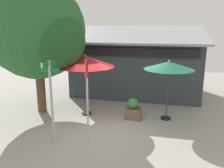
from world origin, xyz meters
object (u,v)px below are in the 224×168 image
patio_umbrella_crimson_left (85,61)px  shade_tree (39,32)px  stop_sign (87,86)px  sidewalk_planter (133,110)px  street_sign_post (51,94)px  patio_umbrella_forest_green_center (169,66)px

patio_umbrella_crimson_left → shade_tree: (-2.06, -0.22, 1.30)m
stop_sign → sidewalk_planter: (1.24, 2.58, -1.66)m
street_sign_post → shade_tree: (-1.81, 2.61, 2.04)m
stop_sign → patio_umbrella_forest_green_center: size_ratio=1.12×
patio_umbrella_crimson_left → patio_umbrella_forest_green_center: 3.69m
patio_umbrella_forest_green_center → sidewalk_planter: 2.50m
street_sign_post → patio_umbrella_forest_green_center: bearing=37.9°
patio_umbrella_crimson_left → shade_tree: bearing=-174.0°
sidewalk_planter → street_sign_post: bearing=-130.8°
stop_sign → patio_umbrella_forest_green_center: bearing=45.9°
street_sign_post → sidewalk_planter: street_sign_post is taller
patio_umbrella_crimson_left → patio_umbrella_forest_green_center: (3.68, 0.24, -0.11)m
patio_umbrella_crimson_left → street_sign_post: bearing=-95.1°
street_sign_post → shade_tree: size_ratio=0.48×
stop_sign → patio_umbrella_forest_green_center: 3.91m
stop_sign → street_sign_post: bearing=-167.6°
shade_tree → sidewalk_planter: shade_tree is taller
shade_tree → sidewalk_planter: bearing=3.2°
stop_sign → sidewalk_planter: stop_sign is taller
patio_umbrella_forest_green_center → shade_tree: 5.93m
patio_umbrella_forest_green_center → sidewalk_planter: bearing=-171.8°
street_sign_post → patio_umbrella_forest_green_center: 5.02m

